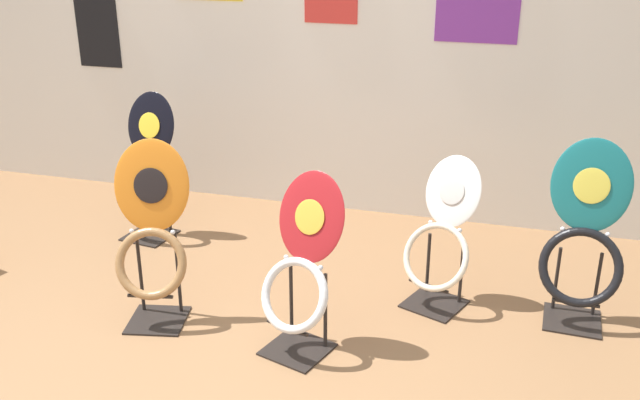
{
  "coord_description": "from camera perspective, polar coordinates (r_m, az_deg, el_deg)",
  "views": [
    {
      "loc": [
        1.32,
        -2.3,
        1.93
      ],
      "look_at": [
        0.39,
        0.97,
        0.55
      ],
      "focal_mm": 40.0,
      "sensor_mm": 36.0,
      "label": 1
    }
  ],
  "objects": [
    {
      "name": "toilet_seat_display_jazz_black",
      "position": [
        4.56,
        -13.73,
        2.21
      ],
      "size": [
        0.44,
        0.36,
        0.91
      ],
      "color": "black",
      "rests_on": "ground_plane"
    },
    {
      "name": "toilet_seat_display_crimson_swirl",
      "position": [
        3.27,
        -1.55,
        -5.81
      ],
      "size": [
        0.43,
        0.42,
        0.85
      ],
      "color": "black",
      "rests_on": "ground_plane"
    },
    {
      "name": "toilet_seat_display_white_plain",
      "position": [
        3.71,
        9.74,
        -2.96
      ],
      "size": [
        0.43,
        0.42,
        0.78
      ],
      "color": "black",
      "rests_on": "ground_plane"
    },
    {
      "name": "toilet_seat_display_orange_sun",
      "position": [
        3.57,
        -13.3,
        -2.91
      ],
      "size": [
        0.42,
        0.37,
        0.92
      ],
      "color": "black",
      "rests_on": "ground_plane"
    },
    {
      "name": "ground_plane",
      "position": [
        3.28,
        -11.66,
        -14.46
      ],
      "size": [
        14.0,
        14.0,
        0.0
      ],
      "primitive_type": "plane",
      "color": "#8E6642"
    },
    {
      "name": "wall_back",
      "position": [
        4.74,
        -0.47,
        14.46
      ],
      "size": [
        8.0,
        0.07,
        2.6
      ],
      "color": "silver",
      "rests_on": "ground_plane"
    },
    {
      "name": "toilet_seat_display_teal_sax",
      "position": [
        3.7,
        20.35,
        -3.16
      ],
      "size": [
        0.4,
        0.3,
        0.94
      ],
      "color": "black",
      "rests_on": "ground_plane"
    }
  ]
}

